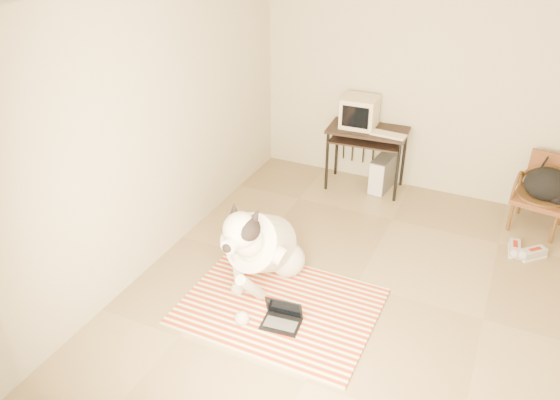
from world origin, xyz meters
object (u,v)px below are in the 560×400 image
Objects in this scene: dog at (262,246)px; crt_monitor at (360,112)px; pc_tower at (383,173)px; rattan_chair at (542,193)px; laptop at (282,317)px; backpack at (550,187)px; computer_desk at (367,138)px.

crt_monitor is (0.18, 2.33, 0.57)m from dog.
crt_monitor reaches higher than dog.
rattan_chair is at bearing -3.70° from pc_tower.
rattan_chair is at bearing 54.29° from laptop.
dog reaches higher than backpack.
rattan_chair is at bearing 121.69° from backpack.
rattan_chair is 1.58× the size of backpack.
rattan_chair is at bearing -3.03° from crt_monitor.
computer_desk is at bearing 178.29° from rattan_chair.
computer_desk is 0.52m from pc_tower.
laptop is at bearing -87.62° from computer_desk.
computer_desk is 2.04× the size of pc_tower.
laptop is (0.43, -0.47, -0.33)m from dog.
pc_tower is at bearing 0.39° from crt_monitor.
crt_monitor is 0.51× the size of rattan_chair.
pc_tower is at bearing 87.74° from laptop.
crt_monitor is (-0.25, 2.80, 0.90)m from laptop.
crt_monitor is at bearing 176.97° from rattan_chair.
pc_tower is (0.22, 0.06, -0.47)m from computer_desk.
backpack is at bearing -5.90° from pc_tower.
laptop is 0.36× the size of computer_desk.
rattan_chair reaches higher than backpack.
dog is at bearing -103.09° from pc_tower.
dog is at bearing -97.94° from computer_desk.
pc_tower is 0.59× the size of rattan_chair.
pc_tower is at bearing 174.10° from backpack.
backpack is (2.22, -0.19, -0.43)m from crt_monitor.
backpack is (2.09, -0.14, -0.14)m from computer_desk.
laptop is 2.81m from pc_tower.
backpack is at bearing 52.86° from laptop.
dog is 2.95× the size of pc_tower.
dog is at bearing -138.42° from backpack.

